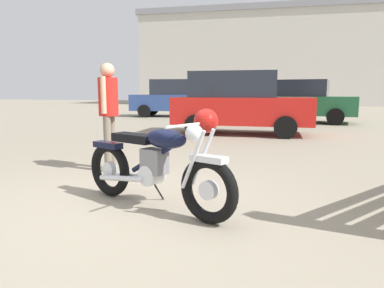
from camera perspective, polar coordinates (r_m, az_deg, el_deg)
The scene contains 7 objects.
ground_plane at distance 3.85m, azimuth -10.12°, elevation -10.34°, with size 80.00×80.00×0.00m, color gray.
vintage_motorcycle at distance 3.73m, azimuth -5.42°, elevation -3.04°, with size 1.97×0.91×1.07m.
bystander at distance 5.62m, azimuth -13.29°, elevation 6.07°, with size 0.30×0.46×1.66m.
dark_sedan_left at distance 10.36m, azimuth 7.68°, elevation 6.68°, with size 3.98×1.98×1.78m.
red_hatchback_near at distance 17.40m, azimuth -2.92°, elevation 7.47°, with size 4.11×2.28×1.78m.
pale_sedan_back at distance 14.82m, azimuth 17.07°, elevation 6.61°, with size 4.39×2.34×1.67m.
industrial_building at distance 37.36m, azimuth 12.83°, elevation 12.97°, with size 24.63×14.57×19.09m.
Camera 1 is at (1.65, -3.26, 1.24)m, focal length 33.14 mm.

